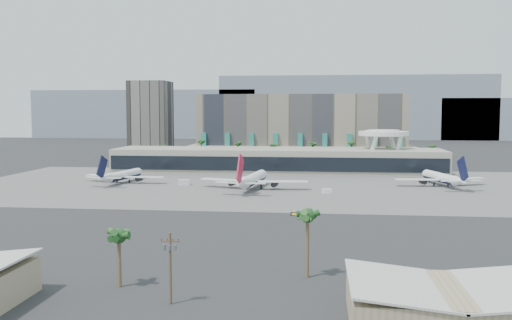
# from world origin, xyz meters

# --- Properties ---
(ground) EXTENTS (900.00, 900.00, 0.00)m
(ground) POSITION_xyz_m (0.00, 0.00, 0.00)
(ground) COLOR #232326
(ground) RESTS_ON ground
(apron_pad) EXTENTS (260.00, 130.00, 0.06)m
(apron_pad) POSITION_xyz_m (0.00, 55.00, 0.03)
(apron_pad) COLOR #5B5B59
(apron_pad) RESTS_ON ground
(mountain_ridge) EXTENTS (680.00, 60.00, 70.00)m
(mountain_ridge) POSITION_xyz_m (27.88, 470.00, 29.89)
(mountain_ridge) COLOR gray
(mountain_ridge) RESTS_ON ground
(hotel) EXTENTS (140.00, 30.00, 42.00)m
(hotel) POSITION_xyz_m (10.00, 174.41, 16.81)
(hotel) COLOR gray
(hotel) RESTS_ON ground
(office_tower) EXTENTS (30.00, 30.00, 52.00)m
(office_tower) POSITION_xyz_m (-95.00, 200.00, 22.94)
(office_tower) COLOR black
(office_tower) RESTS_ON ground
(terminal) EXTENTS (170.00, 32.50, 14.50)m
(terminal) POSITION_xyz_m (0.00, 109.84, 6.52)
(terminal) COLOR #ABA596
(terminal) RESTS_ON ground
(saucer_structure) EXTENTS (26.00, 26.00, 21.89)m
(saucer_structure) POSITION_xyz_m (55.00, 116.00, 18.45)
(saucer_structure) COLOR white
(saucer_structure) RESTS_ON ground
(palm_row) EXTENTS (157.80, 2.80, 13.10)m
(palm_row) POSITION_xyz_m (7.00, 145.00, 10.50)
(palm_row) COLOR brown
(palm_row) RESTS_ON ground
(hangar_right) EXTENTS (30.55, 20.60, 6.89)m
(hangar_right) POSITION_xyz_m (42.00, -100.00, 2.95)
(hangar_right) COLOR #9B8667
(hangar_right) RESTS_ON ground
(utility_pole) EXTENTS (3.20, 0.85, 12.00)m
(utility_pole) POSITION_xyz_m (-2.00, -96.09, 7.14)
(utility_pole) COLOR #4C3826
(utility_pole) RESTS_ON ground
(airliner_left) EXTENTS (37.76, 39.18, 13.61)m
(airliner_left) POSITION_xyz_m (-64.41, 55.66, 3.43)
(airliner_left) COLOR white
(airliner_left) RESTS_ON ground
(airliner_centre) EXTENTS (44.92, 46.48, 16.07)m
(airliner_centre) POSITION_xyz_m (-4.97, 42.45, 4.05)
(airliner_centre) COLOR white
(airliner_centre) RESTS_ON ground
(airliner_right) EXTENTS (38.97, 40.45, 14.23)m
(airliner_right) POSITION_xyz_m (73.58, 60.22, 3.59)
(airliner_right) COLOR white
(airliner_right) RESTS_ON ground
(service_vehicle_a) EXTENTS (5.33, 3.28, 2.43)m
(service_vehicle_a) POSITION_xyz_m (-35.54, 51.28, 1.22)
(service_vehicle_a) COLOR silver
(service_vehicle_a) RESTS_ON ground
(service_vehicle_b) EXTENTS (3.92, 3.05, 1.77)m
(service_vehicle_b) POSITION_xyz_m (25.12, 34.18, 0.89)
(service_vehicle_b) COLOR white
(service_vehicle_b) RESTS_ON ground
(taxiway_sign) EXTENTS (2.32, 1.04, 1.06)m
(taxiway_sign) POSITION_xyz_m (14.69, -14.40, 0.53)
(taxiway_sign) COLOR black
(taxiway_sign) RESTS_ON ground
(near_palm_a) EXTENTS (6.00, 6.00, 10.82)m
(near_palm_a) POSITION_xyz_m (-13.62, -88.04, 8.01)
(near_palm_a) COLOR brown
(near_palm_a) RESTS_ON ground
(near_palm_b) EXTENTS (6.00, 6.00, 13.44)m
(near_palm_b) POSITION_xyz_m (20.10, -78.33, 10.57)
(near_palm_b) COLOR brown
(near_palm_b) RESTS_ON ground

